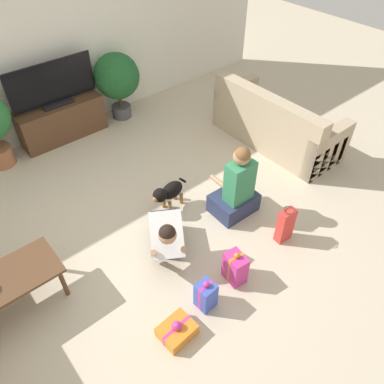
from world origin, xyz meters
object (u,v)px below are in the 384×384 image
at_px(sofa_right, 275,124).
at_px(gift_box_b, 206,295).
at_px(tv_console, 62,121).
at_px(gift_box_a, 235,268).
at_px(person_sitting, 236,190).
at_px(gift_bag_a, 285,225).
at_px(person_kneeling, 166,234).
at_px(potted_plant_back_right, 117,78).
at_px(gift_box_c, 177,330).
at_px(coffee_table, 3,284).
at_px(tv, 53,87).
at_px(dog, 168,192).

height_order(sofa_right, gift_box_b, sofa_right).
bearing_deg(tv_console, gift_box_a, -87.18).
bearing_deg(person_sitting, gift_bag_a, 101.35).
height_order(person_kneeling, gift_bag_a, person_kneeling).
relative_size(tv_console, person_sitting, 1.30).
relative_size(gift_box_b, gift_bag_a, 0.79).
height_order(sofa_right, person_sitting, person_sitting).
relative_size(potted_plant_back_right, gift_box_a, 2.63).
relative_size(gift_box_b, gift_box_c, 1.11).
distance_m(coffee_table, tv, 2.92).
bearing_deg(person_kneeling, tv_console, 118.30).
xyz_separation_m(sofa_right, potted_plant_back_right, (-1.34, 2.07, 0.36)).
height_order(potted_plant_back_right, person_sitting, potted_plant_back_right).
bearing_deg(gift_box_c, potted_plant_back_right, 65.16).
bearing_deg(dog, gift_box_a, -12.20).
height_order(sofa_right, potted_plant_back_right, potted_plant_back_right).
xyz_separation_m(sofa_right, person_kneeling, (-2.48, -0.66, 0.01)).
xyz_separation_m(sofa_right, coffee_table, (-3.98, -0.23, 0.06)).
distance_m(dog, gift_box_b, 1.39).
relative_size(tv, gift_bag_a, 2.67).
bearing_deg(sofa_right, person_kneeling, 104.95).
bearing_deg(tv_console, coffee_table, -125.41).
height_order(person_kneeling, gift_box_c, person_kneeling).
xyz_separation_m(potted_plant_back_right, gift_box_b, (-1.23, -3.46, -0.51)).
height_order(coffee_table, gift_bag_a, gift_bag_a).
relative_size(potted_plant_back_right, gift_bag_a, 2.26).
relative_size(tv, gift_box_b, 3.36).
height_order(sofa_right, gift_box_a, sofa_right).
bearing_deg(person_sitting, gift_box_c, 29.40).
xyz_separation_m(tv_console, person_kneeling, (-0.17, -2.78, 0.04)).
xyz_separation_m(coffee_table, person_kneeling, (1.51, -0.43, -0.06)).
bearing_deg(gift_box_c, dog, 55.10).
height_order(tv_console, potted_plant_back_right, potted_plant_back_right).
xyz_separation_m(tv_console, dog, (0.28, -2.23, -0.02)).
bearing_deg(sofa_right, tv, 47.46).
xyz_separation_m(potted_plant_back_right, gift_box_a, (-0.81, -3.42, -0.49)).
xyz_separation_m(gift_box_b, gift_box_c, (-0.40, -0.06, -0.09)).
relative_size(dog, gift_box_c, 1.63).
height_order(sofa_right, person_kneeling, sofa_right).
distance_m(sofa_right, tv, 3.18).
bearing_deg(gift_box_c, gift_box_b, 8.83).
bearing_deg(tv_console, gift_box_b, -94.16).
bearing_deg(gift_bag_a, potted_plant_back_right, 89.76).
relative_size(dog, gift_box_b, 1.46).
xyz_separation_m(sofa_right, person_sitting, (-1.46, -0.66, 0.03)).
bearing_deg(coffee_table, dog, 3.57).
bearing_deg(gift_box_c, gift_box_a, 6.93).
xyz_separation_m(potted_plant_back_right, gift_bag_a, (-0.01, -3.40, -0.44)).
height_order(coffee_table, gift_box_b, coffee_table).
height_order(sofa_right, dog, sofa_right).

